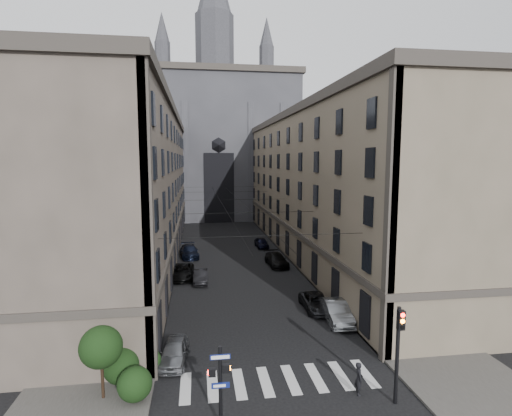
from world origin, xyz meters
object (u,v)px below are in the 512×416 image
car_left_midnear (201,277)px  car_right_near (336,312)px  traffic_light_right (399,344)px  car_left_midfar (182,272)px  car_left_far (189,251)px  car_right_midnear (316,302)px  car_left_near (174,352)px  car_right_far (262,243)px  car_right_midfar (276,260)px  pedestrian (359,378)px  pedestrian_signal_left (220,380)px  gothic_tower (216,137)px

car_left_midnear → car_right_near: bearing=-47.4°
traffic_light_right → car_left_midfar: 26.91m
car_left_far → car_right_midnear: size_ratio=1.13×
car_left_near → car_left_far: 27.39m
car_right_near → car_right_far: (-1.49, 27.21, -0.12)m
car_right_far → car_right_midfar: bearing=-92.0°
pedestrian → car_right_far: bearing=9.6°
traffic_light_right → car_right_far: bearing=91.3°
pedestrian_signal_left → car_left_midnear: size_ratio=1.00×
car_left_near → car_right_far: size_ratio=1.01×
car_left_midnear → car_left_far: (-1.34, 11.19, 0.11)m
gothic_tower → car_right_far: size_ratio=14.38×
pedestrian_signal_left → traffic_light_right: 9.18m
car_left_far → car_left_midnear: bearing=-89.1°
car_left_midnear → pedestrian: bearing=-67.9°
car_left_near → car_right_midfar: car_right_midfar is taller
car_right_midfar → car_right_far: size_ratio=1.27×
pedestrian_signal_left → car_left_midnear: bearing=91.7°
traffic_light_right → pedestrian: 3.07m
gothic_tower → traffic_light_right: size_ratio=11.15×
pedestrian_signal_left → traffic_light_right: (9.11, 0.42, 0.97)m
car_left_near → car_left_midnear: (1.81, 16.19, -0.03)m
gothic_tower → car_right_midnear: 62.44m
car_left_midfar → car_right_midfar: size_ratio=1.04×
car_left_far → car_right_near: 25.66m
car_right_near → gothic_tower: bearing=100.1°
car_right_midfar → car_left_near: bearing=-120.1°
traffic_light_right → car_right_far: 37.95m
pedestrian_signal_left → car_left_far: size_ratio=0.75×
pedestrian_signal_left → car_right_near: size_ratio=0.81×
car_right_near → car_right_midnear: 2.73m
car_left_midfar → car_right_midnear: car_left_midfar is taller
car_left_far → traffic_light_right: bearing=-77.5°
car_left_midfar → car_left_far: size_ratio=1.00×
traffic_light_right → car_left_far: bearing=108.4°
car_right_near → pedestrian_signal_left: bearing=-126.9°
pedestrian_signal_left → pedestrian: pedestrian_signal_left is taller
car_right_midfar → pedestrian: pedestrian is taller
pedestrian_signal_left → traffic_light_right: size_ratio=0.77×
gothic_tower → pedestrian_signal_left: gothic_tower is taller
car_left_midfar → car_right_near: (12.40, -13.41, 0.07)m
car_left_midfar → pedestrian: bearing=-63.6°
gothic_tower → car_left_midnear: gothic_tower is taller
gothic_tower → car_left_far: size_ratio=10.91×
pedestrian → car_left_far: bearing=27.2°
car_right_near → car_right_midnear: size_ratio=1.04×
car_right_near → traffic_light_right: bearing=-88.8°
car_left_near → car_right_midfar: 24.11m
gothic_tower → car_right_far: gothic_tower is taller
car_right_near → pedestrian: (-2.17, -9.51, 0.09)m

